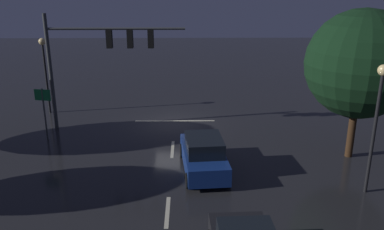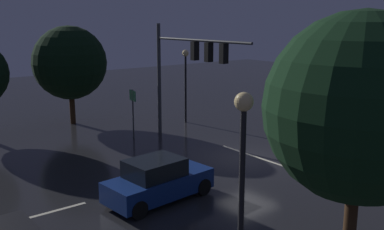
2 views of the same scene
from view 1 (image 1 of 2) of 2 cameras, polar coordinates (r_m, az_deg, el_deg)
name	(u,v)px [view 1 (image 1 of 2)]	position (r m, az deg, el deg)	size (l,w,h in m)	color
ground_plane	(175,124)	(24.72, -2.49, -1.23)	(80.00, 80.00, 0.00)	#232326
traffic_signal_assembly	(98,50)	(23.41, -13.17, 9.01)	(7.82, 0.47, 6.69)	#383A3D
lane_dash_far	(173,149)	(21.00, -2.79, -4.88)	(2.20, 0.16, 0.01)	beige
lane_dash_mid	(167,212)	(15.67, -3.51, -13.58)	(2.20, 0.16, 0.01)	beige
stop_bar	(175,121)	(25.20, -2.46, -0.83)	(5.00, 0.16, 0.01)	beige
car_approaching	(204,155)	(18.38, 1.66, -5.69)	(2.23, 4.49, 1.70)	navy
street_lamp_left_kerb	(378,106)	(17.10, 24.94, 1.14)	(0.44, 0.44, 5.36)	black
street_lamp_right_kerb	(44,61)	(27.62, -20.27, 7.21)	(0.44, 0.44, 4.94)	black
route_sign	(43,104)	(22.87, -20.38, 1.54)	(0.90, 0.23, 2.94)	#383A3D
tree_left_far	(360,64)	(20.34, 22.85, 6.67)	(5.12, 5.12, 7.23)	#382314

